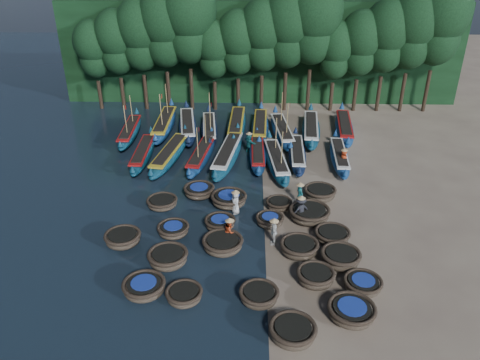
{
  "coord_description": "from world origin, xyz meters",
  "views": [
    {
      "loc": [
        -0.88,
        -24.8,
        15.71
      ],
      "look_at": [
        -1.57,
        2.38,
        1.3
      ],
      "focal_mm": 35.0,
      "sensor_mm": 36.0,
      "label": 1
    }
  ],
  "objects_px": {
    "coracle_10": "(123,238)",
    "coracle_12": "(223,244)",
    "long_boat_14": "(260,126)",
    "long_boat_5": "(258,154)",
    "long_boat_2": "(170,154)",
    "coracle_3": "(293,331)",
    "long_boat_17": "(344,127)",
    "coracle_8": "(316,276)",
    "long_boat_15": "(282,131)",
    "fisherman_4": "(274,231)",
    "fisherman_2": "(230,230)",
    "coracle_4": "(351,311)",
    "coracle_7": "(259,295)",
    "long_boat_8": "(339,157)",
    "coracle_9": "(363,284)",
    "fisherman_5": "(249,142)",
    "coracle_24": "(320,193)",
    "coracle_5": "(144,287)",
    "coracle_20": "(162,202)",
    "long_boat_7": "(297,154)",
    "long_boat_11": "(188,126)",
    "long_boat_13": "(237,124)",
    "coracle_14": "(341,257)",
    "fisherman_1": "(300,194)",
    "long_boat_6": "(276,161)",
    "long_boat_10": "(164,124)",
    "long_boat_1": "(143,153)",
    "coracle_16": "(220,223)",
    "long_boat_12": "(209,129)",
    "long_boat_4": "(228,154)",
    "coracle_22": "(229,199)",
    "coracle_6": "(184,295)",
    "coracle_15": "(173,230)",
    "coracle_17": "(270,220)",
    "coracle_19": "(332,235)",
    "coracle_23": "(279,204)",
    "coracle_21": "(199,191)",
    "coracle_18": "(309,213)",
    "long_boat_16": "(311,129)",
    "long_boat_3": "(202,155)"
  },
  "relations": [
    {
      "from": "long_boat_11",
      "to": "long_boat_13",
      "type": "relative_size",
      "value": 0.97
    },
    {
      "from": "long_boat_12",
      "to": "long_boat_15",
      "type": "bearing_deg",
      "value": -9.8
    },
    {
      "from": "coracle_7",
      "to": "fisherman_4",
      "type": "relative_size",
      "value": 1.27
    },
    {
      "from": "coracle_24",
      "to": "fisherman_2",
      "type": "height_order",
      "value": "fisherman_2"
    },
    {
      "from": "long_boat_4",
      "to": "long_boat_10",
      "type": "bearing_deg",
      "value": 141.99
    },
    {
      "from": "coracle_3",
      "to": "coracle_16",
      "type": "bearing_deg",
      "value": 113.42
    },
    {
      "from": "long_boat_12",
      "to": "long_boat_4",
      "type": "bearing_deg",
      "value": -76.46
    },
    {
      "from": "long_boat_11",
      "to": "fisherman_4",
      "type": "height_order",
      "value": "fisherman_4"
    },
    {
      "from": "long_boat_7",
      "to": "coracle_22",
      "type": "bearing_deg",
      "value": -123.06
    },
    {
      "from": "fisherman_2",
      "to": "coracle_4",
      "type": "bearing_deg",
      "value": -124.67
    },
    {
      "from": "long_boat_16",
      "to": "long_boat_3",
      "type": "bearing_deg",
      "value": -143.24
    },
    {
      "from": "coracle_20",
      "to": "long_boat_7",
      "type": "height_order",
      "value": "long_boat_7"
    },
    {
      "from": "long_boat_8",
      "to": "fisherman_5",
      "type": "bearing_deg",
      "value": 169.74
    },
    {
      "from": "coracle_3",
      "to": "coracle_21",
      "type": "relative_size",
      "value": 1.07
    },
    {
      "from": "fisherman_5",
      "to": "fisherman_1",
      "type": "bearing_deg",
      "value": 167.37
    },
    {
      "from": "coracle_5",
      "to": "coracle_19",
      "type": "xyz_separation_m",
      "value": [
        9.86,
        4.75,
        -0.04
      ]
    },
    {
      "from": "long_boat_14",
      "to": "long_boat_5",
      "type": "bearing_deg",
      "value": -90.62
    },
    {
      "from": "long_boat_6",
      "to": "long_boat_10",
      "type": "xyz_separation_m",
      "value": [
        -9.67,
        7.22,
        0.06
      ]
    },
    {
      "from": "long_boat_17",
      "to": "coracle_8",
      "type": "bearing_deg",
      "value": -97.54
    },
    {
      "from": "coracle_10",
      "to": "coracle_12",
      "type": "xyz_separation_m",
      "value": [
        5.69,
        -0.42,
        0.02
      ]
    },
    {
      "from": "coracle_10",
      "to": "coracle_14",
      "type": "distance_m",
      "value": 12.12
    },
    {
      "from": "coracle_15",
      "to": "fisherman_2",
      "type": "relative_size",
      "value": 1.27
    },
    {
      "from": "coracle_23",
      "to": "long_boat_13",
      "type": "height_order",
      "value": "long_boat_13"
    },
    {
      "from": "coracle_14",
      "to": "coracle_15",
      "type": "bearing_deg",
      "value": 164.96
    },
    {
      "from": "coracle_22",
      "to": "fisherman_5",
      "type": "xyz_separation_m",
      "value": [
        1.24,
        8.31,
        0.41
      ]
    },
    {
      "from": "coracle_9",
      "to": "long_boat_8",
      "type": "bearing_deg",
      "value": 85.29
    },
    {
      "from": "long_boat_2",
      "to": "fisherman_1",
      "type": "relative_size",
      "value": 4.67
    },
    {
      "from": "coracle_9",
      "to": "long_boat_1",
      "type": "xyz_separation_m",
      "value": [
        -14.01,
        14.76,
        0.15
      ]
    },
    {
      "from": "long_boat_1",
      "to": "long_boat_17",
      "type": "xyz_separation_m",
      "value": [
        16.59,
        5.77,
        0.06
      ]
    },
    {
      "from": "long_boat_17",
      "to": "coracle_16",
      "type": "bearing_deg",
      "value": -117.05
    },
    {
      "from": "long_boat_2",
      "to": "long_boat_4",
      "type": "relative_size",
      "value": 0.94
    },
    {
      "from": "coracle_15",
      "to": "coracle_17",
      "type": "relative_size",
      "value": 1.06
    },
    {
      "from": "coracle_7",
      "to": "long_boat_8",
      "type": "height_order",
      "value": "long_boat_8"
    },
    {
      "from": "long_boat_17",
      "to": "coracle_10",
      "type": "bearing_deg",
      "value": -126.01
    },
    {
      "from": "coracle_5",
      "to": "fisherman_5",
      "type": "xyz_separation_m",
      "value": [
        4.99,
        16.85,
        0.45
      ]
    },
    {
      "from": "coracle_3",
      "to": "coracle_22",
      "type": "relative_size",
      "value": 0.87
    },
    {
      "from": "coracle_6",
      "to": "coracle_24",
      "type": "bearing_deg",
      "value": 52.37
    },
    {
      "from": "long_boat_10",
      "to": "coracle_14",
      "type": "bearing_deg",
      "value": -56.64
    },
    {
      "from": "coracle_15",
      "to": "long_boat_10",
      "type": "distance_m",
      "value": 16.71
    },
    {
      "from": "coracle_21",
      "to": "coracle_18",
      "type": "bearing_deg",
      "value": -21.02
    },
    {
      "from": "coracle_12",
      "to": "fisherman_4",
      "type": "distance_m",
      "value": 2.96
    },
    {
      "from": "fisherman_1",
      "to": "long_boat_17",
      "type": "bearing_deg",
      "value": -49.49
    },
    {
      "from": "long_boat_13",
      "to": "coracle_9",
      "type": "bearing_deg",
      "value": -70.17
    },
    {
      "from": "coracle_3",
      "to": "coracle_14",
      "type": "relative_size",
      "value": 0.98
    },
    {
      "from": "long_boat_15",
      "to": "fisherman_4",
      "type": "xyz_separation_m",
      "value": [
        -1.32,
        -15.7,
        0.29
      ]
    },
    {
      "from": "long_boat_2",
      "to": "coracle_3",
      "type": "bearing_deg",
      "value": -55.93
    },
    {
      "from": "fisherman_2",
      "to": "coracle_20",
      "type": "bearing_deg",
      "value": 61.1
    },
    {
      "from": "coracle_3",
      "to": "long_boat_8",
      "type": "relative_size",
      "value": 0.33
    },
    {
      "from": "long_boat_6",
      "to": "coracle_5",
      "type": "bearing_deg",
      "value": -122.7
    },
    {
      "from": "fisherman_2",
      "to": "fisherman_5",
      "type": "height_order",
      "value": "fisherman_5"
    }
  ]
}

